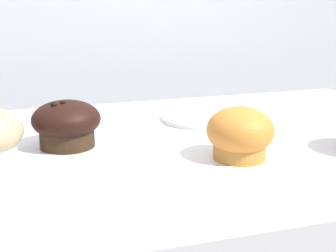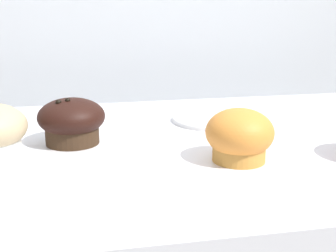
{
  "view_description": "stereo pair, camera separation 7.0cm",
  "coord_description": "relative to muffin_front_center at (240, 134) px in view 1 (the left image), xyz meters",
  "views": [
    {
      "loc": [
        -0.26,
        -0.7,
        1.12
      ],
      "look_at": [
        -0.06,
        -0.06,
        0.93
      ],
      "focal_mm": 50.0,
      "sensor_mm": 36.0,
      "label": 1
    },
    {
      "loc": [
        -0.19,
        -0.72,
        1.12
      ],
      "look_at": [
        -0.06,
        -0.06,
        0.93
      ],
      "focal_mm": 50.0,
      "sensor_mm": 36.0,
      "label": 2
    }
  ],
  "objects": [
    {
      "name": "muffin_back_left",
      "position": [
        -0.24,
        0.13,
        0.0
      ],
      "size": [
        0.11,
        0.11,
        0.08
      ],
      "color": "#342315",
      "rests_on": "display_counter"
    },
    {
      "name": "wall_back",
      "position": [
        -0.04,
        0.7,
        -0.02
      ],
      "size": [
        3.2,
        0.1,
        1.8
      ],
      "primitive_type": "cube",
      "color": "silver",
      "rests_on": "ground"
    },
    {
      "name": "serving_plate",
      "position": [
        0.03,
        0.23,
        -0.03
      ],
      "size": [
        0.16,
        0.16,
        0.01
      ],
      "color": "white",
      "rests_on": "display_counter"
    },
    {
      "name": "muffin_front_center",
      "position": [
        0.0,
        0.0,
        0.0
      ],
      "size": [
        0.1,
        0.1,
        0.08
      ],
      "color": "#C78738",
      "rests_on": "display_counter"
    }
  ]
}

